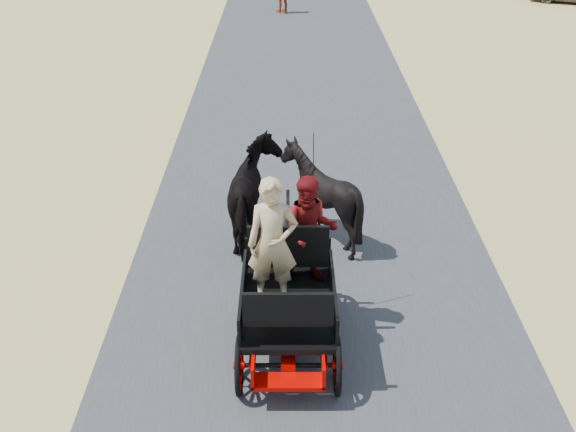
{
  "coord_description": "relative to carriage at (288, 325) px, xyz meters",
  "views": [
    {
      "loc": [
        -0.41,
        -9.99,
        6.29
      ],
      "look_at": [
        -0.41,
        -0.37,
        1.2
      ],
      "focal_mm": 45.0,
      "sensor_mm": 36.0,
      "label": 1
    }
  ],
  "objects": [
    {
      "name": "ground",
      "position": [
        0.41,
        1.97,
        -0.36
      ],
      "size": [
        140.0,
        140.0,
        0.0
      ],
      "primitive_type": "plane",
      "color": "tan"
    },
    {
      "name": "road",
      "position": [
        0.41,
        1.97,
        -0.35
      ],
      "size": [
        6.0,
        140.0,
        0.01
      ],
      "primitive_type": "cube",
      "color": "#38383A",
      "rests_on": "ground"
    },
    {
      "name": "carriage",
      "position": [
        0.0,
        0.0,
        0.0
      ],
      "size": [
        1.3,
        2.4,
        0.72
      ],
      "primitive_type": null,
      "color": "black",
      "rests_on": "ground"
    },
    {
      "name": "horse_left",
      "position": [
        -0.55,
        3.0,
        0.49
      ],
      "size": [
        0.91,
        2.01,
        1.7
      ],
      "primitive_type": "imported",
      "rotation": [
        0.0,
        0.0,
        3.14
      ],
      "color": "black",
      "rests_on": "ground"
    },
    {
      "name": "horse_right",
      "position": [
        0.55,
        3.0,
        0.49
      ],
      "size": [
        1.37,
        1.54,
        1.7
      ],
      "primitive_type": "imported",
      "rotation": [
        0.0,
        0.0,
        3.14
      ],
      "color": "black",
      "rests_on": "ground"
    },
    {
      "name": "driver_man",
      "position": [
        -0.2,
        0.05,
        1.26
      ],
      "size": [
        0.66,
        0.43,
        1.8
      ],
      "primitive_type": "imported",
      "color": "tan",
      "rests_on": "carriage"
    },
    {
      "name": "passenger_woman",
      "position": [
        0.3,
        0.6,
        1.15
      ],
      "size": [
        0.77,
        0.6,
        1.58
      ],
      "primitive_type": "imported",
      "color": "#660C0F",
      "rests_on": "carriage"
    }
  ]
}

